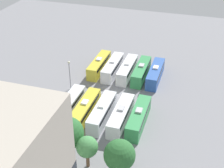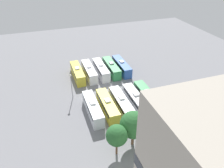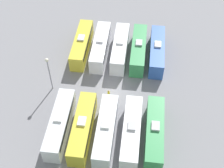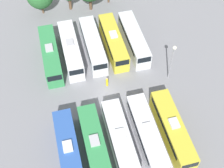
{
  "view_description": "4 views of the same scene",
  "coord_description": "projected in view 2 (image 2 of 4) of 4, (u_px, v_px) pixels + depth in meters",
  "views": [
    {
      "loc": [
        -16.58,
        56.27,
        38.44
      ],
      "look_at": [
        0.63,
        1.15,
        3.26
      ],
      "focal_mm": 50.0,
      "sensor_mm": 36.0,
      "label": 1
    },
    {
      "loc": [
        16.18,
        49.53,
        34.03
      ],
      "look_at": [
        -0.35,
        1.11,
        2.22
      ],
      "focal_mm": 35.0,
      "sensor_mm": 36.0,
      "label": 2
    },
    {
      "loc": [
        -3.95,
        35.02,
        41.52
      ],
      "look_at": [
        0.23,
        0.64,
        2.23
      ],
      "focal_mm": 50.0,
      "sensor_mm": 36.0,
      "label": 3
    },
    {
      "loc": [
        -6.07,
        -27.94,
        39.42
      ],
      "look_at": [
        0.89,
        -0.52,
        3.09
      ],
      "focal_mm": 50.0,
      "sensor_mm": 36.0,
      "label": 4
    }
  ],
  "objects": [
    {
      "name": "ground_plane",
      "position": [
        110.0,
        89.0,
        62.22
      ],
      "size": [
        119.56,
        119.56,
        0.0
      ],
      "primitive_type": "plane",
      "color": "gray"
    },
    {
      "name": "bus_0",
      "position": [
        122.0,
        66.0,
        70.5
      ],
      "size": [
        2.62,
        11.6,
        3.53
      ],
      "color": "#2D56A8",
      "rests_on": "ground_plane"
    },
    {
      "name": "bus_1",
      "position": [
        111.0,
        68.0,
        69.57
      ],
      "size": [
        2.62,
        11.6,
        3.53
      ],
      "color": "#338C4C",
      "rests_on": "ground_plane"
    },
    {
      "name": "bus_2",
      "position": [
        101.0,
        69.0,
        68.59
      ],
      "size": [
        2.62,
        11.6,
        3.53
      ],
      "color": "silver",
      "rests_on": "ground_plane"
    },
    {
      "name": "bus_3",
      "position": [
        89.0,
        71.0,
        67.55
      ],
      "size": [
        2.62,
        11.6,
        3.53
      ],
      "color": "white",
      "rests_on": "ground_plane"
    },
    {
      "name": "bus_4",
      "position": [
        78.0,
        73.0,
        66.68
      ],
      "size": [
        2.62,
        11.6,
        3.53
      ],
      "color": "gold",
      "rests_on": "ground_plane"
    },
    {
      "name": "bus_5",
      "position": [
        147.0,
        96.0,
        56.03
      ],
      "size": [
        2.62,
        11.6,
        3.53
      ],
      "color": "#338C4C",
      "rests_on": "ground_plane"
    },
    {
      "name": "bus_6",
      "position": [
        135.0,
        100.0,
        54.8
      ],
      "size": [
        2.62,
        11.6,
        3.53
      ],
      "color": "silver",
      "rests_on": "ground_plane"
    },
    {
      "name": "bus_7",
      "position": [
        121.0,
        103.0,
        53.62
      ],
      "size": [
        2.62,
        11.6,
        3.53
      ],
      "color": "silver",
      "rests_on": "ground_plane"
    },
    {
      "name": "bus_8",
      "position": [
        108.0,
        106.0,
        52.68
      ],
      "size": [
        2.62,
        11.6,
        3.53
      ],
      "color": "gold",
      "rests_on": "ground_plane"
    },
    {
      "name": "bus_9",
      "position": [
        93.0,
        108.0,
        51.9
      ],
      "size": [
        2.62,
        11.6,
        3.53
      ],
      "color": "silver",
      "rests_on": "ground_plane"
    },
    {
      "name": "worker_person",
      "position": [
        109.0,
        90.0,
        60.16
      ],
      "size": [
        0.36,
        0.36,
        1.84
      ],
      "color": "gold",
      "rests_on": "ground_plane"
    },
    {
      "name": "light_pole",
      "position": [
        71.0,
        82.0,
        55.97
      ],
      "size": [
        0.6,
        0.6,
        7.16
      ],
      "color": "gray",
      "rests_on": "ground_plane"
    },
    {
      "name": "tree_0",
      "position": [
        177.0,
        123.0,
        44.21
      ],
      "size": [
        5.02,
        5.02,
        6.57
      ],
      "color": "brown",
      "rests_on": "ground_plane"
    },
    {
      "name": "tree_1",
      "position": [
        153.0,
        128.0,
        42.76
      ],
      "size": [
        3.55,
        3.55,
        5.95
      ],
      "color": "brown",
      "rests_on": "ground_plane"
    },
    {
      "name": "tree_2",
      "position": [
        134.0,
        125.0,
        42.04
      ],
      "size": [
        5.47,
        5.47,
        7.89
      ],
      "color": "brown",
      "rests_on": "ground_plane"
    },
    {
      "name": "tree_3",
      "position": [
        117.0,
        136.0,
        40.09
      ],
      "size": [
        4.15,
        4.15,
        6.9
      ],
      "color": "brown",
      "rests_on": "ground_plane"
    }
  ]
}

